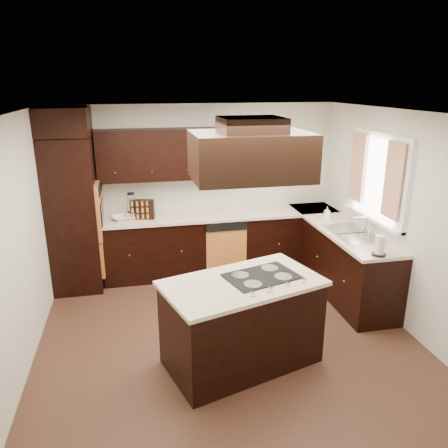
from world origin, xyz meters
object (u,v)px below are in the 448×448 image
(range_hood, at_px, (251,156))
(spice_rack, at_px, (142,209))
(island, at_px, (242,324))
(oven_column, at_px, (74,215))

(range_hood, height_order, spice_rack, range_hood)
(island, height_order, range_hood, range_hood)
(spice_rack, bearing_deg, range_hood, -53.80)
(oven_column, xyz_separation_m, island, (1.82, -2.24, -0.62))
(island, distance_m, range_hood, 1.72)
(range_hood, relative_size, spice_rack, 3.09)
(island, relative_size, spice_rack, 4.40)
(island, height_order, spice_rack, spice_rack)
(island, bearing_deg, range_hood, -30.04)
(oven_column, distance_m, island, 2.95)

